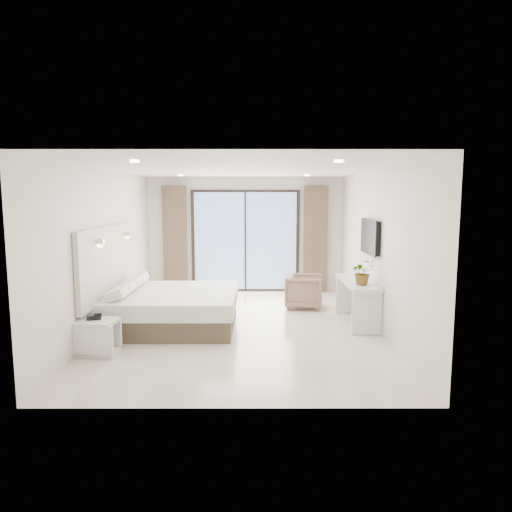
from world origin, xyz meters
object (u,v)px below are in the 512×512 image
object	(u,v)px
console_desk	(357,292)
armchair	(304,290)
bed	(172,308)
nightstand	(98,337)

from	to	relation	value
console_desk	armchair	world-z (taller)	console_desk
bed	console_desk	world-z (taller)	console_desk
console_desk	armchair	xyz separation A→B (m)	(-0.81, 1.17, -0.19)
bed	armchair	size ratio (longest dim) A/B	2.95
bed	console_desk	distance (m)	3.27
bed	armchair	world-z (taller)	bed
nightstand	console_desk	bearing A→B (deg)	28.08
bed	armchair	xyz separation A→B (m)	(2.44, 1.34, 0.05)
nightstand	console_desk	world-z (taller)	console_desk
bed	nightstand	distance (m)	1.65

